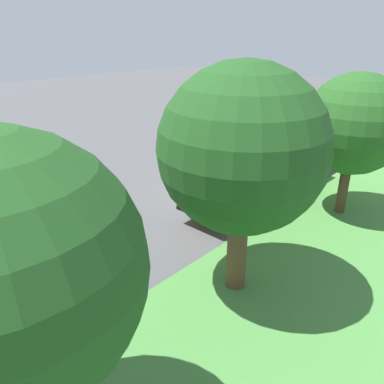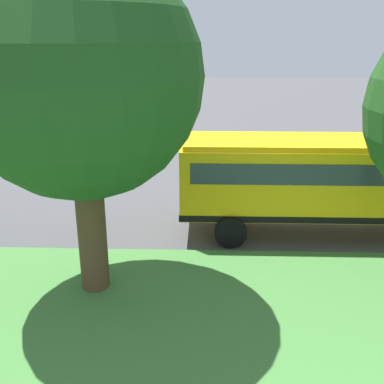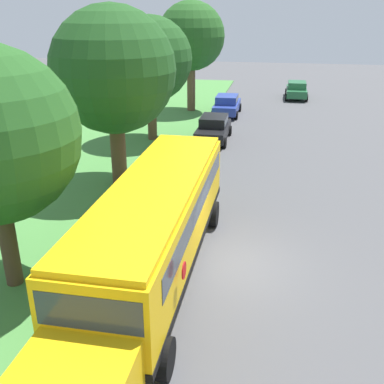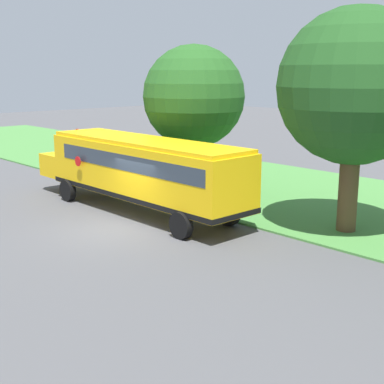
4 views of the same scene
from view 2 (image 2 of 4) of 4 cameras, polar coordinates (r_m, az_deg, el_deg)
The scene contains 3 objects.
ground_plane at distance 17.77m, azimuth 12.91°, elevation -1.85°, with size 120.00×120.00×0.00m, color #4C4C4F.
school_bus at distance 15.37m, azimuth 19.76°, elevation 1.78°, with size 2.85×12.42×3.16m.
oak_tree_roadside_mid at distance 10.52m, azimuth -14.83°, elevation 13.94°, with size 5.57×5.57×8.16m.
Camera 2 is at (-16.29, 3.45, 6.18)m, focal length 42.00 mm.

